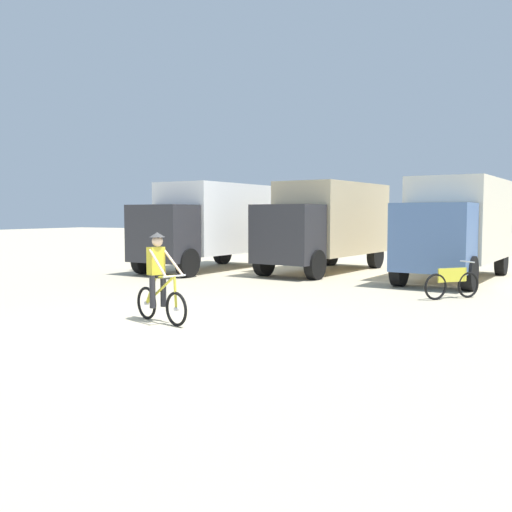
# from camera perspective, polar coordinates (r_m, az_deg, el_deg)

# --- Properties ---
(ground_plane) EXTENTS (120.00, 120.00, 0.00)m
(ground_plane) POSITION_cam_1_polar(r_m,az_deg,el_deg) (11.56, -7.93, -6.75)
(ground_plane) COLOR beige
(box_truck_avon_van) EXTENTS (2.91, 6.92, 3.35)m
(box_truck_avon_van) POSITION_cam_1_polar(r_m,az_deg,el_deg) (22.64, -4.53, 3.40)
(box_truck_avon_van) COLOR white
(box_truck_avon_van) RESTS_ON ground
(box_truck_tan_camper) EXTENTS (3.24, 7.00, 3.35)m
(box_truck_tan_camper) POSITION_cam_1_polar(r_m,az_deg,el_deg) (21.97, 7.01, 3.36)
(box_truck_tan_camper) COLOR #CCB78E
(box_truck_tan_camper) RESTS_ON ground
(box_truck_cream_rv) EXTENTS (3.01, 6.95, 3.35)m
(box_truck_cream_rv) POSITION_cam_1_polar(r_m,az_deg,el_deg) (20.20, 19.29, 3.08)
(box_truck_cream_rv) COLOR beige
(box_truck_cream_rv) RESTS_ON ground
(cyclist_orange_shirt) EXTENTS (1.65, 0.73, 1.82)m
(cyclist_orange_shirt) POSITION_cam_1_polar(r_m,az_deg,el_deg) (11.74, -9.58, -2.42)
(cyclist_orange_shirt) COLOR black
(cyclist_orange_shirt) RESTS_ON ground
(bicycle_spare) EXTENTS (1.18, 1.34, 0.97)m
(bicycle_spare) POSITION_cam_1_polar(r_m,az_deg,el_deg) (15.64, 18.85, -2.60)
(bicycle_spare) COLOR black
(bicycle_spare) RESTS_ON ground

